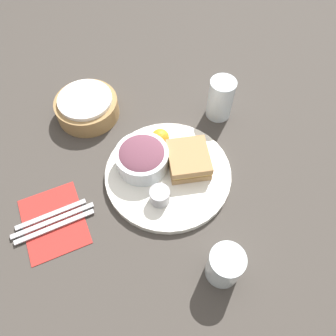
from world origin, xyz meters
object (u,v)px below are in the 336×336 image
object	(u,v)px
drink_glass	(221,99)
fork	(55,227)
salad_bowl	(142,157)
water_glass	(225,265)
plate	(168,174)
dressing_cup	(160,196)
bread_basket	(87,107)
spoon	(51,214)
sandwich	(188,159)
knife	(53,220)

from	to	relation	value
drink_glass	fork	world-z (taller)	drink_glass
salad_bowl	water_glass	distance (m)	0.34
drink_glass	water_glass	size ratio (longest dim) A/B	1.30
plate	dressing_cup	xyz separation A→B (m)	(-0.05, -0.07, 0.03)
plate	bread_basket	size ratio (longest dim) A/B	1.81
bread_basket	spoon	distance (m)	0.34
fork	sandwich	bearing A→B (deg)	-177.40
sandwich	drink_glass	world-z (taller)	drink_glass
water_glass	knife	bearing A→B (deg)	139.59
drink_glass	salad_bowl	bearing A→B (deg)	-161.82
fork	knife	size ratio (longest dim) A/B	0.95
sandwich	dressing_cup	distance (m)	0.13
salad_bowl	fork	world-z (taller)	salad_bowl
salad_bowl	spoon	distance (m)	0.27
drink_glass	sandwich	bearing A→B (deg)	-140.25
sandwich	bread_basket	world-z (taller)	bread_basket
sandwich	spoon	xyz separation A→B (m)	(-0.37, 0.01, -0.04)
sandwich	water_glass	bearing A→B (deg)	-99.73
salad_bowl	dressing_cup	xyz separation A→B (m)	(0.00, -0.12, -0.01)
bread_basket	fork	world-z (taller)	bread_basket
plate	sandwich	distance (m)	0.07
plate	fork	xyz separation A→B (m)	(-0.31, -0.03, -0.00)
knife	water_glass	size ratio (longest dim) A/B	2.12
sandwich	dressing_cup	xyz separation A→B (m)	(-0.11, -0.07, -0.00)
plate	water_glass	xyz separation A→B (m)	(0.01, -0.28, 0.04)
bread_basket	dressing_cup	bearing A→B (deg)	-77.34
dressing_cup	spoon	world-z (taller)	dressing_cup
drink_glass	bread_basket	bearing A→B (deg)	156.73
plate	sandwich	size ratio (longest dim) A/B	2.45
knife	water_glass	xyz separation A→B (m)	(0.32, -0.28, 0.04)
dressing_cup	spoon	bearing A→B (deg)	163.75
salad_bowl	dressing_cup	world-z (taller)	salad_bowl
fork	salad_bowl	bearing A→B (deg)	-165.35
sandwich	bread_basket	xyz separation A→B (m)	(-0.19, 0.30, -0.01)
fork	knife	distance (m)	0.02
dressing_cup	knife	xyz separation A→B (m)	(-0.26, 0.06, -0.03)
fork	water_glass	size ratio (longest dim) A/B	2.02
dressing_cup	drink_glass	size ratio (longest dim) A/B	0.40
sandwich	spoon	world-z (taller)	sandwich
bread_basket	drink_glass	bearing A→B (deg)	-23.27
dressing_cup	spoon	size ratio (longest dim) A/B	0.28
bread_basket	knife	xyz separation A→B (m)	(-0.18, -0.31, -0.03)
dressing_cup	fork	size ratio (longest dim) A/B	0.26
bread_basket	knife	distance (m)	0.36
plate	drink_glass	xyz separation A→B (m)	(0.23, 0.14, 0.05)
fork	spoon	world-z (taller)	same
spoon	fork	bearing A→B (deg)	90.00
salad_bowl	bread_basket	size ratio (longest dim) A/B	0.76
plate	knife	distance (m)	0.31
plate	knife	world-z (taller)	plate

